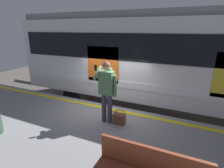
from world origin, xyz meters
TOP-DOWN VIEW (x-y plane):
  - ground_plane at (0.00, 0.00)m, footprint 23.61×23.61m
  - platform at (0.00, 2.27)m, footprint 13.04×4.54m
  - safety_line at (0.00, 0.30)m, footprint 12.78×0.16m
  - track_rail_near at (0.00, -1.15)m, footprint 16.95×0.08m
  - track_rail_far at (0.00, -2.59)m, footprint 16.95×0.08m
  - train_carriage at (-1.59, -1.86)m, footprint 11.67×3.09m
  - passenger at (-0.39, 1.07)m, footprint 0.57×0.55m
  - handbag at (-0.75, 1.02)m, footprint 0.34×0.31m

SIDE VIEW (x-z plane):
  - ground_plane at x=0.00m, z-range 0.00..0.00m
  - track_rail_near at x=0.00m, z-range 0.00..0.16m
  - track_rail_far at x=0.00m, z-range 0.00..0.16m
  - platform at x=0.00m, z-range 0.00..0.87m
  - safety_line at x=0.00m, z-range 0.87..0.88m
  - handbag at x=-0.75m, z-range 0.85..1.21m
  - passenger at x=-0.39m, z-range 1.03..2.80m
  - train_carriage at x=-1.59m, z-range 0.54..4.42m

